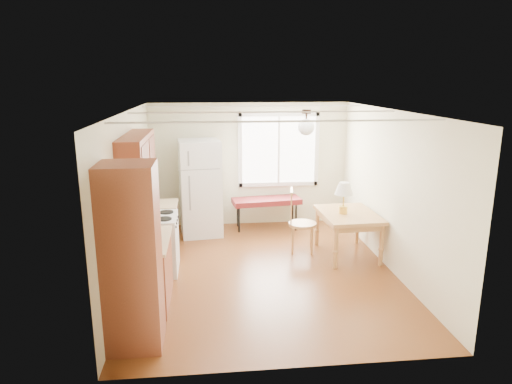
{
  "coord_description": "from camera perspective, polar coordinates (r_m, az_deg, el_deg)",
  "views": [
    {
      "loc": [
        -0.84,
        -6.64,
        2.95
      ],
      "look_at": [
        -0.07,
        0.57,
        1.15
      ],
      "focal_mm": 32.0,
      "sensor_mm": 36.0,
      "label": 1
    }
  ],
  "objects": [
    {
      "name": "bench",
      "position": [
        9.14,
        1.33,
        -1.21
      ],
      "size": [
        1.41,
        0.66,
        0.63
      ],
      "rotation": [
        0.0,
        0.0,
        0.12
      ],
      "color": "#5D1619",
      "rests_on": "ground"
    },
    {
      "name": "room_shell",
      "position": [
        6.9,
        1.09,
        -0.32
      ],
      "size": [
        4.6,
        5.6,
        2.62
      ],
      "color": "#512710",
      "rests_on": "ground"
    },
    {
      "name": "dining_table",
      "position": [
        7.89,
        11.46,
        -3.29
      ],
      "size": [
        0.95,
        1.24,
        0.75
      ],
      "rotation": [
        0.0,
        0.0,
        0.04
      ],
      "color": "#AC7842",
      "rests_on": "ground"
    },
    {
      "name": "window_unit",
      "position": [
        9.33,
        2.86,
        5.3
      ],
      "size": [
        1.64,
        0.05,
        1.51
      ],
      "color": "white",
      "rests_on": "room_shell"
    },
    {
      "name": "kettle",
      "position": [
        6.35,
        -14.47,
        -4.48
      ],
      "size": [
        0.12,
        0.12,
        0.23
      ],
      "color": "red",
      "rests_on": "kitchen_run"
    },
    {
      "name": "kitchen_run",
      "position": [
        6.42,
        -13.64,
        -5.65
      ],
      "size": [
        0.65,
        3.4,
        2.2
      ],
      "color": "brown",
      "rests_on": "ground"
    },
    {
      "name": "coffee_maker",
      "position": [
        6.1,
        -14.1,
        -4.74
      ],
      "size": [
        0.21,
        0.26,
        0.38
      ],
      "rotation": [
        0.0,
        0.0,
        -0.08
      ],
      "color": "black",
      "rests_on": "kitchen_run"
    },
    {
      "name": "table_lamp",
      "position": [
        7.71,
        10.94,
        0.12
      ],
      "size": [
        0.31,
        0.31,
        0.53
      ],
      "rotation": [
        0.0,
        0.0,
        0.22
      ],
      "color": "gold",
      "rests_on": "dining_table"
    },
    {
      "name": "pendant_light",
      "position": [
        7.24,
        6.28,
        8.2
      ],
      "size": [
        0.26,
        0.26,
        0.4
      ],
      "color": "black",
      "rests_on": "room_shell"
    },
    {
      "name": "refrigerator",
      "position": [
        8.81,
        -6.98,
        0.51
      ],
      "size": [
        0.84,
        0.84,
        1.84
      ],
      "rotation": [
        0.0,
        0.0,
        0.12
      ],
      "color": "white",
      "rests_on": "ground"
    },
    {
      "name": "chair",
      "position": [
        7.94,
        5.09,
        -3.04
      ],
      "size": [
        0.51,
        0.5,
        1.11
      ],
      "rotation": [
        0.0,
        0.0,
        -0.19
      ],
      "color": "#AC7842",
      "rests_on": "ground"
    }
  ]
}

